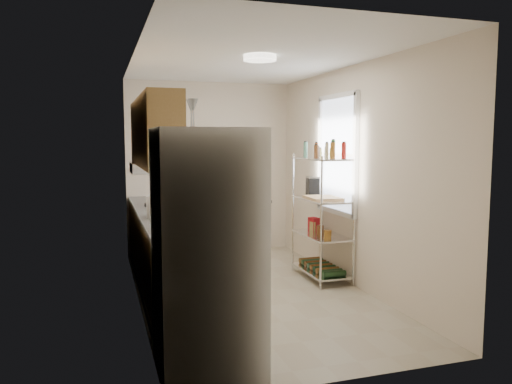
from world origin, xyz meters
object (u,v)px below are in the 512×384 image
frying_pan_large (154,205)px  espresso_machine (313,186)px  refrigerator (207,251)px  cutting_board (323,198)px  rice_cooker (160,207)px

frying_pan_large → espresso_machine: (2.00, -0.39, 0.21)m
refrigerator → frying_pan_large: refrigerator is taller
refrigerator → cutting_board: 2.67m
refrigerator → frying_pan_large: size_ratio=7.83×
cutting_board → frying_pan_large: bearing=157.4°
rice_cooker → frying_pan_large: bearing=88.0°
frying_pan_large → refrigerator: bearing=-112.1°
refrigerator → cutting_board: bearing=46.2°
rice_cooker → espresso_machine: bearing=14.8°
rice_cooker → cutting_board: rice_cooker is taller
frying_pan_large → espresso_machine: espresso_machine is taller
rice_cooker → espresso_machine: 2.10m
refrigerator → espresso_machine: refrigerator is taller
espresso_machine → cutting_board: bearing=-85.4°
frying_pan_large → espresso_machine: 2.05m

